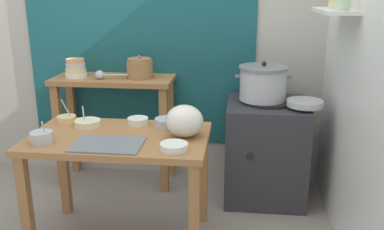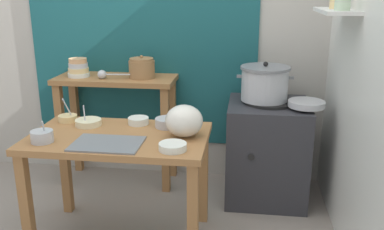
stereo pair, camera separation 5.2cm
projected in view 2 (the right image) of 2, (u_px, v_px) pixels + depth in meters
wall_back at (171, 24)px, 3.47m from camera, size 4.40×0.12×2.60m
wall_right at (366, 40)px, 2.45m from camera, size 0.30×3.20×2.60m
prep_table at (119, 151)px, 2.64m from camera, size 1.10×0.66×0.72m
back_shelf_table at (117, 104)px, 3.45m from camera, size 0.96×0.40×0.90m
stove_block at (267, 151)px, 3.26m from camera, size 0.60×0.61×0.78m
steamer_pot at (265, 83)px, 3.13m from camera, size 0.42×0.37×0.29m
clay_pot at (142, 68)px, 3.34m from camera, size 0.20×0.20×0.18m
bowl_stack_enamel at (78, 68)px, 3.38m from camera, size 0.17×0.17×0.15m
ladle at (103, 74)px, 3.31m from camera, size 0.28×0.07×0.07m
serving_tray at (107, 144)px, 2.45m from camera, size 0.40×0.28×0.01m
plastic_bag at (184, 121)px, 2.55m from camera, size 0.23×0.22×0.20m
wide_pan at (306, 104)px, 2.99m from camera, size 0.26×0.26×0.04m
prep_bowl_0 at (42, 136)px, 2.48m from camera, size 0.13×0.13×0.14m
prep_bowl_1 at (138, 120)px, 2.80m from camera, size 0.14×0.14×0.04m
prep_bowl_2 at (88, 122)px, 2.77m from camera, size 0.17×0.17×0.13m
prep_bowl_3 at (167, 122)px, 2.74m from camera, size 0.16×0.16×0.06m
prep_bowl_4 at (68, 118)px, 2.86m from camera, size 0.13×0.13×0.17m
prep_bowl_5 at (173, 146)px, 2.36m from camera, size 0.16×0.16×0.04m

